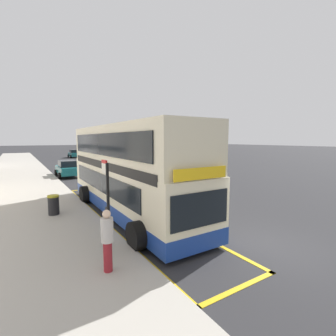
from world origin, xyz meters
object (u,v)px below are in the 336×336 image
bus_stop_sign (107,201)px  parked_car_teal_distant (68,169)px  parked_car_teal_across (74,154)px  litter_bin (54,205)px  pedestrian_waiting_near_sign (107,238)px  parked_car_silver_behind (113,159)px  double_decker_bus (127,173)px

bus_stop_sign → parked_car_teal_distant: size_ratio=0.71×
parked_car_teal_across → litter_bin: (-8.70, -39.61, -0.19)m
bus_stop_sign → pedestrian_waiting_near_sign: 1.26m
parked_car_silver_behind → litter_bin: size_ratio=4.47×
bus_stop_sign → parked_car_teal_across: bearing=80.2°
bus_stop_sign → pedestrian_waiting_near_sign: (-0.33, -0.94, -0.77)m
bus_stop_sign → parked_car_teal_distant: (2.02, 18.76, -1.05)m
parked_car_teal_distant → pedestrian_waiting_near_sign: 19.84m
litter_bin → parked_car_silver_behind: bearing=64.3°
parked_car_silver_behind → parked_car_teal_distant: bearing=-132.7°
bus_stop_sign → parked_car_silver_behind: bearing=70.5°
bus_stop_sign → parked_car_silver_behind: size_ratio=0.71×
bus_stop_sign → litter_bin: (-0.91, 5.39, -1.24)m
parked_car_teal_across → pedestrian_waiting_near_sign: 46.65m
bus_stop_sign → double_decker_bus: bearing=60.3°
bus_stop_sign → litter_bin: bus_stop_sign is taller
double_decker_bus → parked_car_teal_across: (5.39, 40.80, -1.27)m
litter_bin → pedestrian_waiting_near_sign: bearing=-84.8°
parked_car_teal_distant → litter_bin: bearing=79.4°
parked_car_teal_across → parked_car_silver_behind: (2.04, -17.30, 0.00)m
parked_car_silver_behind → bus_stop_sign: bearing=-111.1°
bus_stop_sign → parked_car_teal_across: size_ratio=0.71×
parked_car_silver_behind → parked_car_teal_across: bearing=95.2°
parked_car_teal_across → litter_bin: parked_car_teal_across is taller
parked_car_teal_across → parked_car_teal_distant: same height
pedestrian_waiting_near_sign → parked_car_silver_behind: bearing=70.5°
parked_car_silver_behind → litter_bin: (-10.74, -22.31, -0.19)m
double_decker_bus → bus_stop_sign: double_decker_bus is taller
double_decker_bus → parked_car_silver_behind: (7.43, 23.50, -1.27)m
parked_car_teal_across → parked_car_silver_behind: same height
parked_car_teal_distant → parked_car_teal_across: bearing=-100.6°
double_decker_bus → parked_car_silver_behind: 24.68m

